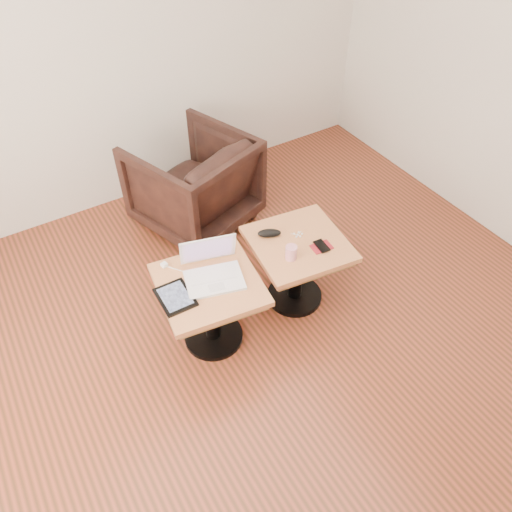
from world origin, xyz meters
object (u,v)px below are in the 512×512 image
armchair (194,183)px  side_table_right (297,257)px  side_table_left (210,297)px  striped_cup (291,253)px  laptop (212,270)px

armchair → side_table_right: bearing=81.4°
side_table_left → striped_cup: 0.56m
laptop → armchair: 1.19m
side_table_right → striped_cup: striped_cup is taller
side_table_right → armchair: size_ratio=0.80×
laptop → side_table_right: bearing=13.4°
side_table_left → laptop: (0.05, 0.04, 0.18)m
striped_cup → armchair: 1.24m
side_table_right → striped_cup: bearing=-135.7°
side_table_left → laptop: 0.19m
side_table_left → armchair: 1.22m
side_table_left → laptop: laptop is taller
side_table_right → side_table_left: bearing=-171.4°
side_table_right → laptop: bearing=-174.8°
striped_cup → armchair: bearing=93.7°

